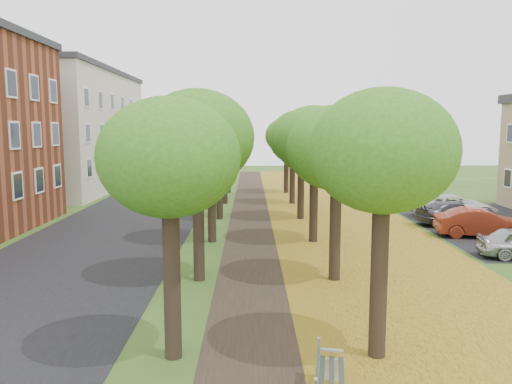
{
  "coord_description": "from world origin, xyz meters",
  "views": [
    {
      "loc": [
        -0.38,
        -11.18,
        5.36
      ],
      "look_at": [
        -0.13,
        11.04,
        2.5
      ],
      "focal_mm": 35.0,
      "sensor_mm": 36.0,
      "label": 1
    }
  ],
  "objects_px": {
    "car_red": "(481,223)",
    "car_white": "(454,206)",
    "bench": "(328,379)",
    "car_grey": "(454,213)"
  },
  "relations": [
    {
      "from": "bench",
      "to": "car_red",
      "type": "xyz_separation_m",
      "value": [
        9.86,
        14.86,
        0.23
      ]
    },
    {
      "from": "bench",
      "to": "car_white",
      "type": "xyz_separation_m",
      "value": [
        10.79,
        20.38,
        0.21
      ]
    },
    {
      "from": "car_red",
      "to": "car_white",
      "type": "bearing_deg",
      "value": -0.02
    },
    {
      "from": "bench",
      "to": "car_red",
      "type": "distance_m",
      "value": 17.84
    },
    {
      "from": "car_white",
      "to": "bench",
      "type": "bearing_deg",
      "value": 155.35
    },
    {
      "from": "car_red",
      "to": "bench",
      "type": "bearing_deg",
      "value": 155.96
    },
    {
      "from": "bench",
      "to": "car_white",
      "type": "bearing_deg",
      "value": -18.4
    },
    {
      "from": "bench",
      "to": "car_white",
      "type": "distance_m",
      "value": 23.06
    },
    {
      "from": "car_red",
      "to": "car_grey",
      "type": "height_order",
      "value": "car_red"
    },
    {
      "from": "bench",
      "to": "car_grey",
      "type": "relative_size",
      "value": 0.45
    }
  ]
}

